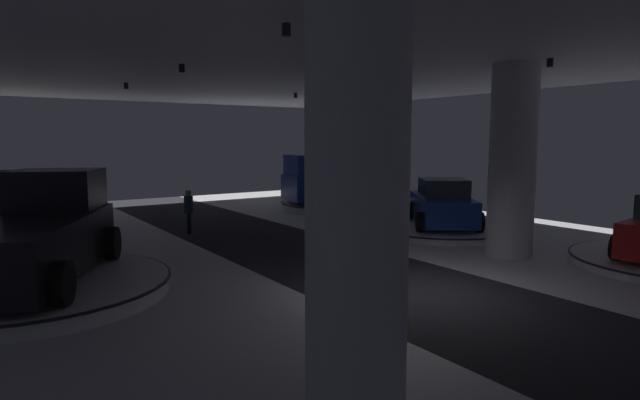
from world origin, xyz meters
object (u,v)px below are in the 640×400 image
Objects in this scene: display_platform_mid_right at (441,228)px; visitor_walking_far at (373,243)px; display_car_mid_right at (442,204)px; visitor_walking_near at (189,209)px; display_platform_far_right at (339,204)px; display_platform_far_left at (0,238)px; column_right at (512,161)px; display_platform_mid_left at (35,288)px; display_car_deep_left at (23,190)px; display_platform_deep_left at (24,210)px; pickup_truck_far_right at (333,183)px; pickup_truck_mid_left at (37,236)px; column_left at (357,191)px.

visitor_walking_far reaches higher than display_platform_mid_right.
display_car_mid_right reaches higher than visitor_walking_near.
display_platform_far_right reaches higher than display_platform_far_left.
display_platform_far_left is at bearing 139.62° from column_right.
display_platform_far_left is 2.95× the size of visitor_walking_near.
display_platform_far_left is (-13.49, 6.62, 0.03)m from display_platform_mid_right.
column_right reaches higher than display_platform_mid_left.
display_car_deep_left is at bearing 115.64° from visitor_walking_near.
column_right is 4.31m from display_car_mid_right.
display_car_mid_right is 7.17m from visitor_walking_far.
display_platform_mid_left is 16.09m from display_platform_far_right.
display_platform_far_right is 14.62m from display_platform_deep_left.
display_platform_mid_right is 0.96× the size of pickup_truck_far_right.
pickup_truck_mid_left reaches higher than display_car_deep_left.
display_car_mid_right is 0.78× the size of display_platform_far_right.
display_platform_far_right reaches higher than display_platform_mid_left.
display_car_deep_left reaches higher than display_platform_far_right.
visitor_walking_far is (-4.99, 0.23, -1.84)m from column_right.
visitor_walking_near is at bearing 126.67° from column_right.
display_platform_deep_left is (0.88, 14.37, -1.10)m from pickup_truck_mid_left.
column_right reaches higher than visitor_walking_far.
display_platform_deep_left is at bearing 152.24° from pickup_truck_far_right.
visitor_walking_far is (5.93, -17.67, 0.72)m from display_platform_deep_left.
visitor_walking_near reaches higher than display_platform_deep_left.
display_platform_far_left is (-1.30, -7.51, -0.00)m from display_platform_deep_left.
display_platform_mid_right is at bearing 29.50° from visitor_walking_far.
display_platform_far_left is at bearing -99.84° from display_car_deep_left.
column_left is 22.34m from display_platform_deep_left.
pickup_truck_mid_left reaches higher than visitor_walking_far.
display_platform_mid_left is (-13.21, -0.53, 0.04)m from display_platform_mid_right.
display_platform_mid_right is 0.95× the size of display_platform_far_right.
display_platform_mid_right is 1.21× the size of display_car_mid_right.
display_platform_mid_left is 3.57× the size of visitor_walking_far.
pickup_truck_mid_left is at bearing -151.09° from display_platform_far_right.
display_car_deep_left is at bearing 130.71° from display_platform_mid_right.
display_platform_far_right is (11.09, 15.39, -2.55)m from column_left.
column_right is at bearing -108.56° from display_car_mid_right.
pickup_truck_mid_left is (-13.05, -0.22, 0.26)m from display_car_mid_right.
visitor_walking_far is at bearing -150.50° from display_platform_mid_right.
display_platform_mid_left is 15.88m from pickup_truck_far_right.
visitor_walking_near is 1.00× the size of visitor_walking_far.
pickup_truck_far_right is at bearing 58.54° from visitor_walking_far.
column_left is at bearing -68.66° from display_platform_mid_left.
display_platform_far_right is 1.02× the size of pickup_truck_far_right.
display_platform_far_left is at bearing 153.87° from display_platform_mid_right.
column_right is 12.62m from display_platform_mid_left.
display_platform_far_right is (14.00, 7.94, 0.00)m from display_platform_mid_left.
display_platform_deep_left is at bearing 130.70° from display_car_mid_right.
column_left is 0.97× the size of display_platform_mid_left.
column_left is at bearing -142.24° from display_platform_mid_right.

